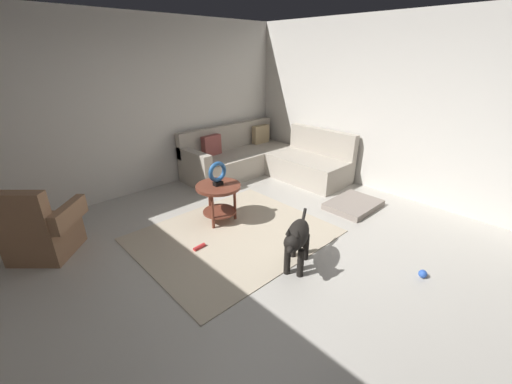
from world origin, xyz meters
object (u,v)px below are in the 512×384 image
Objects in this scene: sectional_couch at (264,160)px; dog at (297,238)px; dog_toy_ball at (423,274)px; torus_sculpture at (217,173)px; armchair at (39,231)px; dog_toy_rope at (199,247)px; dog_bed_mat at (353,205)px; side_table at (219,194)px.

dog is at bearing -127.66° from sectional_couch.
sectional_couch is 26.15× the size of dog_toy_ball.
armchair is at bearing 159.51° from torus_sculpture.
dog_bed_mat is at bearing -15.95° from dog_toy_rope.
dog is at bearing -4.66° from armchair.
sectional_couch reaches higher than torus_sculpture.
torus_sculpture is (-1.73, -0.90, 0.42)m from sectional_couch.
dog_toy_ball is (0.80, -2.41, -0.67)m from torus_sculpture.
dog_toy_rope is at bearing 124.52° from dog_toy_ball.
torus_sculpture is at bearing 108.32° from dog_toy_ball.
side_table is 1.40m from dog.
armchair is 2.09m from side_table.
sectional_couch is at bearing 27.38° from torus_sculpture.
sectional_couch is 3.75× the size of side_table.
dog_bed_mat is 2.42m from dog_toy_rope.
dog reaches higher than dog_toy_ball.
sectional_couch is 2.81× the size of dog_bed_mat.
dog is (1.91, -2.13, 0.05)m from armchair.
dog_bed_mat is (1.72, -1.05, -0.67)m from torus_sculpture.
side_table is (1.95, -0.73, 0.09)m from armchair.
dog_bed_mat is (3.68, -1.78, -0.28)m from armchair.
torus_sculpture reaches higher than side_table.
dog_bed_mat is at bearing -90.16° from sectional_couch.
torus_sculpture reaches higher than dog_toy_rope.
sectional_couch is 1.95m from side_table.
dog_bed_mat is at bearing 55.92° from dog_toy_ball.
armchair is 6.41× the size of dog_toy_rope.
torus_sculpture is 2.12m from dog_bed_mat.
side_table is at bearing 75.96° from torus_sculpture.
side_table is at bearing 108.32° from dog_toy_ball.
dog is (-0.04, -1.40, -0.33)m from torus_sculpture.
dog_toy_ball is at bearing -5.28° from armchair.
side_table is at bearing -30.37° from dog.
side_table is at bearing 32.57° from dog_toy_rope.
dog_toy_ball is (0.84, -1.01, -0.33)m from dog.
sectional_couch is 6.90× the size of torus_sculpture.
armchair is (-3.68, -0.17, 0.03)m from sectional_couch.
torus_sculpture is 0.41× the size of dog_bed_mat.
side_table is (-1.73, -0.90, 0.13)m from sectional_couch.
sectional_couch is at bearing -66.22° from dog.
side_table reaches higher than dog_toy_ball.
dog_bed_mat is at bearing -31.24° from side_table.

